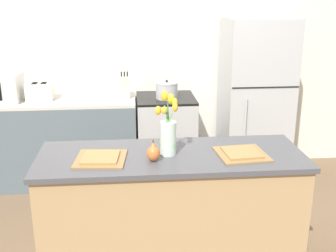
# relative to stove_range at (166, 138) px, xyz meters

# --- Properties ---
(back_wall) EXTENTS (5.20, 0.08, 2.70)m
(back_wall) POSITION_rel_stove_range_xyz_m (-0.10, 0.40, 0.90)
(back_wall) COLOR silver
(back_wall) RESTS_ON ground_plane
(kitchen_island) EXTENTS (1.80, 0.66, 0.90)m
(kitchen_island) POSITION_rel_stove_range_xyz_m (-0.10, -1.60, 0.00)
(kitchen_island) COLOR tan
(kitchen_island) RESTS_ON ground_plane
(back_counter) EXTENTS (1.68, 0.60, 0.90)m
(back_counter) POSITION_rel_stove_range_xyz_m (-1.16, 0.00, 0.00)
(back_counter) COLOR slate
(back_counter) RESTS_ON ground_plane
(stove_range) EXTENTS (0.60, 0.61, 0.90)m
(stove_range) POSITION_rel_stove_range_xyz_m (0.00, 0.00, 0.00)
(stove_range) COLOR #B2B5B7
(stove_range) RESTS_ON ground_plane
(refrigerator) EXTENTS (0.68, 0.67, 1.70)m
(refrigerator) POSITION_rel_stove_range_xyz_m (0.95, 0.00, 0.40)
(refrigerator) COLOR #B7BABC
(refrigerator) RESTS_ON ground_plane
(flower_vase) EXTENTS (0.15, 0.13, 0.43)m
(flower_vase) POSITION_rel_stove_range_xyz_m (-0.12, -1.60, 0.61)
(flower_vase) COLOR silver
(flower_vase) RESTS_ON kitchen_island
(pear_figurine) EXTENTS (0.09, 0.09, 0.15)m
(pear_figurine) POSITION_rel_stove_range_xyz_m (-0.23, -1.71, 0.50)
(pear_figurine) COLOR #C66B33
(pear_figurine) RESTS_ON kitchen_island
(plate_setting_left) EXTENTS (0.35, 0.35, 0.02)m
(plate_setting_left) POSITION_rel_stove_range_xyz_m (-0.57, -1.66, 0.46)
(plate_setting_left) COLOR olive
(plate_setting_left) RESTS_ON kitchen_island
(plate_setting_right) EXTENTS (0.35, 0.35, 0.02)m
(plate_setting_right) POSITION_rel_stove_range_xyz_m (0.37, -1.66, 0.46)
(plate_setting_right) COLOR olive
(plate_setting_right) RESTS_ON kitchen_island
(toaster) EXTENTS (0.28, 0.18, 0.17)m
(toaster) POSITION_rel_stove_range_xyz_m (-1.27, 0.01, 0.53)
(toaster) COLOR silver
(toaster) RESTS_ON back_counter
(cooking_pot) EXTENTS (0.23, 0.23, 0.19)m
(cooking_pot) POSITION_rel_stove_range_xyz_m (0.00, -0.05, 0.53)
(cooking_pot) COLOR #B2B5B7
(cooking_pot) RESTS_ON stove_range
(knife_block) EXTENTS (0.10, 0.14, 0.27)m
(knife_block) POSITION_rel_stove_range_xyz_m (-0.42, 0.02, 0.56)
(knife_block) COLOR beige
(knife_block) RESTS_ON back_counter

